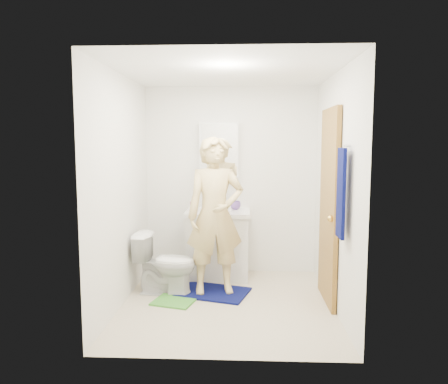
% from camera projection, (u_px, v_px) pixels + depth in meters
% --- Properties ---
extents(floor, '(2.20, 2.40, 0.02)m').
position_uv_depth(floor, '(227.00, 305.00, 4.61)').
color(floor, beige).
rests_on(floor, ground).
extents(ceiling, '(2.20, 2.40, 0.02)m').
position_uv_depth(ceiling, '(227.00, 70.00, 4.34)').
color(ceiling, white).
rests_on(ceiling, ground).
extents(wall_back, '(2.20, 0.02, 2.40)m').
position_uv_depth(wall_back, '(231.00, 181.00, 5.68)').
color(wall_back, white).
rests_on(wall_back, ground).
extents(wall_front, '(2.20, 0.02, 2.40)m').
position_uv_depth(wall_front, '(221.00, 209.00, 3.27)').
color(wall_front, white).
rests_on(wall_front, ground).
extents(wall_left, '(0.02, 2.40, 2.40)m').
position_uv_depth(wall_left, '(121.00, 190.00, 4.53)').
color(wall_left, white).
rests_on(wall_left, ground).
extents(wall_right, '(0.02, 2.40, 2.40)m').
position_uv_depth(wall_right, '(336.00, 192.00, 4.42)').
color(wall_right, white).
rests_on(wall_right, ground).
extents(vanity_cabinet, '(0.75, 0.55, 0.80)m').
position_uv_depth(vanity_cabinet, '(218.00, 246.00, 5.48)').
color(vanity_cabinet, white).
rests_on(vanity_cabinet, floor).
extents(countertop, '(0.79, 0.59, 0.05)m').
position_uv_depth(countertop, '(218.00, 213.00, 5.43)').
color(countertop, white).
rests_on(countertop, vanity_cabinet).
extents(sink_basin, '(0.40, 0.40, 0.03)m').
position_uv_depth(sink_basin, '(218.00, 212.00, 5.43)').
color(sink_basin, white).
rests_on(sink_basin, countertop).
extents(faucet, '(0.03, 0.03, 0.12)m').
position_uv_depth(faucet, '(219.00, 204.00, 5.60)').
color(faucet, silver).
rests_on(faucet, countertop).
extents(medicine_cabinet, '(0.50, 0.12, 0.70)m').
position_uv_depth(medicine_cabinet, '(219.00, 150.00, 5.57)').
color(medicine_cabinet, white).
rests_on(medicine_cabinet, wall_back).
extents(mirror_panel, '(0.46, 0.01, 0.66)m').
position_uv_depth(mirror_panel, '(219.00, 150.00, 5.51)').
color(mirror_panel, white).
rests_on(mirror_panel, wall_back).
extents(door, '(0.05, 0.80, 2.05)m').
position_uv_depth(door, '(329.00, 206.00, 4.60)').
color(door, '#A1722C').
rests_on(door, ground).
extents(door_knob, '(0.07, 0.07, 0.07)m').
position_uv_depth(door_knob, '(331.00, 219.00, 4.29)').
color(door_knob, gold).
rests_on(door_knob, door).
extents(towel, '(0.03, 0.24, 0.80)m').
position_uv_depth(towel, '(341.00, 193.00, 3.86)').
color(towel, '#080D4A').
rests_on(towel, wall_right).
extents(towel_hook, '(0.06, 0.02, 0.02)m').
position_uv_depth(towel_hook, '(347.00, 145.00, 3.81)').
color(towel_hook, silver).
rests_on(towel_hook, wall_right).
extents(toilet, '(0.71, 0.45, 0.69)m').
position_uv_depth(toilet, '(166.00, 263.00, 4.91)').
color(toilet, white).
rests_on(toilet, floor).
extents(bath_mat, '(0.88, 0.74, 0.02)m').
position_uv_depth(bath_mat, '(213.00, 292.00, 4.93)').
color(bath_mat, '#080D4A').
rests_on(bath_mat, floor).
extents(green_rug, '(0.50, 0.45, 0.02)m').
position_uv_depth(green_rug, '(174.00, 301.00, 4.65)').
color(green_rug, green).
rests_on(green_rug, floor).
extents(soap_dispenser, '(0.10, 0.10, 0.17)m').
position_uv_depth(soap_dispenser, '(194.00, 204.00, 5.41)').
color(soap_dispenser, '#CB5E77').
rests_on(soap_dispenser, countertop).
extents(toothbrush_cup, '(0.15, 0.15, 0.11)m').
position_uv_depth(toothbrush_cup, '(235.00, 205.00, 5.52)').
color(toothbrush_cup, '#67469B').
rests_on(toothbrush_cup, countertop).
extents(man, '(0.70, 0.53, 1.74)m').
position_uv_depth(man, '(215.00, 216.00, 4.83)').
color(man, '#DABE7A').
rests_on(man, bath_mat).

